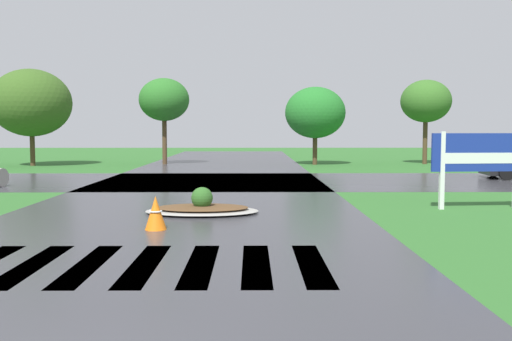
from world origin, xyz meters
name	(u,v)px	position (x,y,z in m)	size (l,w,h in m)	color
asphalt_roadway	(183,215)	(0.00, 10.00, 0.00)	(9.21, 80.00, 0.01)	#35353A
asphalt_cross_road	(210,181)	(0.00, 19.29, 0.00)	(90.00, 8.29, 0.01)	#35353A
crosswalk_stripes	(145,265)	(0.00, 4.71, 0.00)	(5.85, 2.96, 0.01)	white
estate_billboard	(480,156)	(7.92, 11.08, 1.43)	(2.69, 0.30, 2.11)	white
median_island	(202,208)	(0.45, 10.32, 0.14)	(2.92, 1.79, 0.68)	#9E9B93
traffic_cone	(156,213)	(-0.35, 7.91, 0.36)	(0.47, 0.47, 0.73)	orange
background_treeline	(229,105)	(0.40, 29.68, 3.55)	(37.29, 5.24, 5.63)	#4C3823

